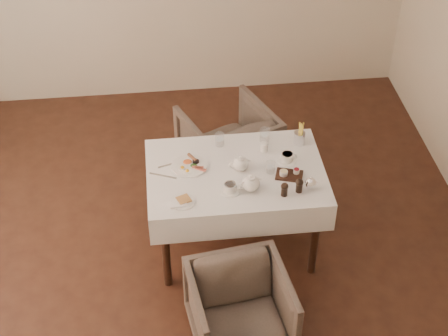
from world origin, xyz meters
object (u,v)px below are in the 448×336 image
Objects in this scene: armchair_far at (228,144)px; teapot_centre at (240,163)px; table at (236,183)px; breakfast_plate at (189,165)px; armchair_near at (240,311)px.

armchair_far is 0.99m from teapot_centre.
breakfast_plate is at bearing 164.44° from table.
armchair_far is 2.76× the size of breakfast_plate.
teapot_centre is (0.11, 0.91, 0.52)m from armchair_near.
teapot_centre reaches higher than breakfast_plate.
teapot_centre reaches higher than armchair_near.
breakfast_plate reaches higher than armchair_far.
breakfast_plate is 1.62× the size of teapot_centre.
armchair_near is 0.91× the size of armchair_far.
table is 0.18m from teapot_centre.
armchair_far is at bearing 77.90° from armchair_near.
armchair_far is 0.97m from breakfast_plate.
breakfast_plate is (-0.33, 0.09, 0.13)m from table.
breakfast_plate reaches higher than armchair_near.
armchair_near is at bearing -81.45° from breakfast_plate.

